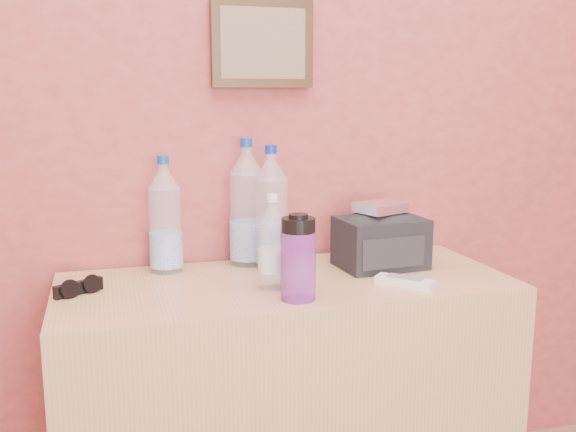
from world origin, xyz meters
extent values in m
plane|color=#B34E4F|center=(0.00, 2.00, 1.35)|extent=(4.00, 0.00, 4.00)
cube|color=tan|center=(0.01, 1.73, 0.38)|extent=(1.22, 0.51, 0.76)
cylinder|color=silver|center=(-0.29, 1.91, 0.90)|extent=(0.09, 0.09, 0.29)
cylinder|color=#0A43AF|center=(-0.29, 1.91, 1.08)|extent=(0.03, 0.03, 0.02)
cylinder|color=#CCE7FF|center=(-0.05, 1.92, 0.92)|extent=(0.10, 0.10, 0.33)
cylinder|color=#0E3995|center=(-0.05, 1.92, 1.12)|extent=(0.04, 0.04, 0.02)
cylinder|color=white|center=(0.01, 1.88, 0.91)|extent=(0.10, 0.10, 0.31)
cylinder|color=#0E24B0|center=(0.01, 1.88, 1.10)|extent=(0.03, 0.03, 0.02)
cylinder|color=silver|center=(-0.04, 1.67, 0.87)|extent=(0.07, 0.07, 0.21)
cylinder|color=white|center=(-0.04, 1.67, 1.00)|extent=(0.03, 0.03, 0.02)
cylinder|color=purple|center=(-0.01, 1.56, 0.84)|extent=(0.09, 0.09, 0.17)
cylinder|color=black|center=(-0.01, 1.56, 0.95)|extent=(0.08, 0.08, 0.04)
cube|color=silver|center=(0.30, 1.59, 0.77)|extent=(0.14, 0.14, 0.02)
cube|color=white|center=(0.31, 1.78, 0.94)|extent=(0.16, 0.15, 0.03)
camera|label=1|loc=(-0.45, 0.12, 1.25)|focal=40.00mm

